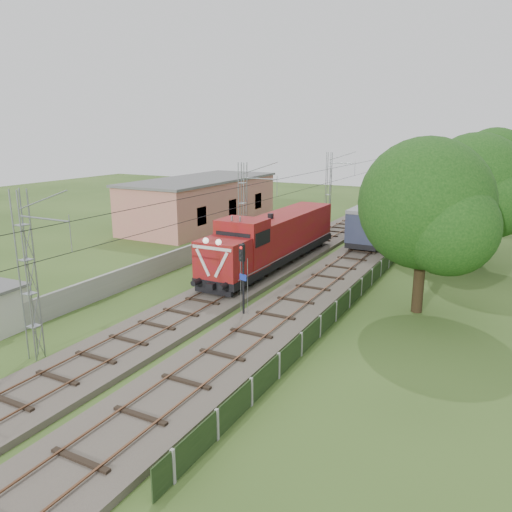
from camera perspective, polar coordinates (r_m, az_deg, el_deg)
The scene contains 14 objects.
ground at distance 29.62m, azimuth -7.81°, elevation -6.62°, with size 140.00×140.00×0.00m, color #314B1C.
track_main at distance 35.15m, azimuth -1.20°, elevation -2.78°, with size 4.20×70.00×0.45m.
track_side at distance 45.06m, azimuth 12.50°, elevation 0.72°, with size 4.20×80.00×0.45m.
catenary at distance 39.93m, azimuth -1.45°, elevation 4.99°, with size 3.31×70.00×8.00m.
boundary_wall at distance 42.40m, azimuth -5.62°, elevation 0.93°, with size 0.25×40.00×1.50m, color #9E9E99.
station_building at distance 56.51m, azimuth -6.20°, elevation 6.22°, with size 8.40×20.40×5.22m.
fence at distance 28.48m, azimuth 9.10°, elevation -6.25°, with size 0.12×32.00×1.20m.
locomotive at distance 38.42m, azimuth 1.99°, elevation 1.98°, with size 3.11×17.78×4.51m.
coach_rake at distance 93.72m, azimuth 21.00°, elevation 8.40°, with size 2.81×104.93×3.24m.
signal_post at distance 27.74m, azimuth -1.54°, elevation -1.32°, with size 0.49×0.38×4.43m.
tree_a at distance 29.72m, azimuth 18.95°, elevation 5.48°, with size 7.86×7.48×10.18m.
tree_b at distance 40.97m, azimuth 23.80°, elevation 7.41°, with size 7.97×7.59×10.33m.
tree_c at distance 45.83m, azimuth 19.54°, elevation 7.85°, with size 7.42×7.07×9.62m.
tree_d at distance 64.49m, azimuth 25.57°, elevation 9.55°, with size 8.27×7.88×10.72m.
Camera 1 is at (16.32, -22.37, 10.53)m, focal length 35.00 mm.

